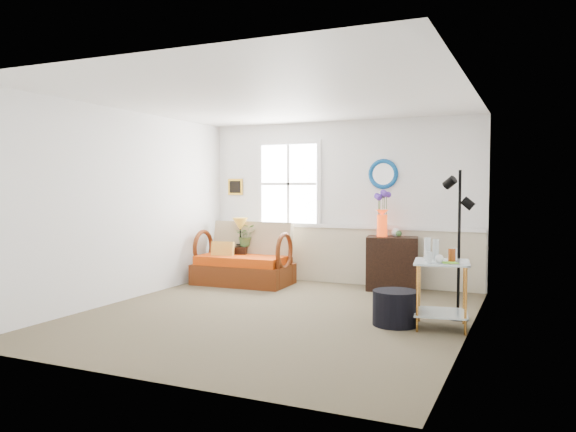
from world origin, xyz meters
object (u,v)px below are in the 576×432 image
at_px(lamp_stand, 238,264).
at_px(floor_lamp, 459,245).
at_px(side_table, 441,295).
at_px(ottoman, 395,308).
at_px(loveseat, 243,254).
at_px(cabinet, 392,263).

distance_m(lamp_stand, floor_lamp, 3.91).
height_order(side_table, ottoman, side_table).
bearing_deg(ottoman, floor_lamp, 44.40).
distance_m(loveseat, side_table, 3.68).
relative_size(lamp_stand, floor_lamp, 0.33).
height_order(floor_lamp, ottoman, floor_lamp).
distance_m(floor_lamp, ottoman, 1.08).
distance_m(loveseat, cabinet, 2.34).
bearing_deg(cabinet, side_table, -73.73).
bearing_deg(lamp_stand, cabinet, 6.13).
height_order(cabinet, floor_lamp, floor_lamp).
distance_m(loveseat, floor_lamp, 3.62).
height_order(loveseat, lamp_stand, loveseat).
bearing_deg(side_table, floor_lamp, 77.31).
xyz_separation_m(loveseat, lamp_stand, (-0.21, 0.21, -0.20)).
height_order(loveseat, side_table, loveseat).
bearing_deg(loveseat, ottoman, -32.00).
bearing_deg(loveseat, cabinet, 9.85).
relative_size(side_table, ottoman, 1.46).
height_order(cabinet, ottoman, cabinet).
bearing_deg(floor_lamp, side_table, -77.71).
bearing_deg(floor_lamp, lamp_stand, -174.06).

